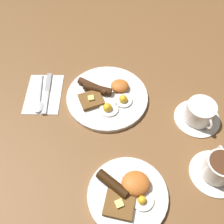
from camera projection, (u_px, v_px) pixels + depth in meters
name	position (u px, v px, depth m)	size (l,w,h in m)	color
ground_plane	(107.00, 98.00, 0.91)	(3.00, 3.00, 0.00)	brown
breakfast_plate_near	(107.00, 96.00, 0.90)	(0.28, 0.28, 0.04)	white
breakfast_plate_far	(128.00, 193.00, 0.71)	(0.22, 0.22, 0.05)	white
teacup_near	(200.00, 113.00, 0.84)	(0.15, 0.15, 0.07)	white
teacup_far	(218.00, 169.00, 0.73)	(0.14, 0.14, 0.08)	white
napkin	(44.00, 94.00, 0.92)	(0.12, 0.18, 0.01)	white
knife	(47.00, 90.00, 0.93)	(0.02, 0.18, 0.01)	silver
spoon	(39.00, 103.00, 0.89)	(0.04, 0.17, 0.01)	silver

